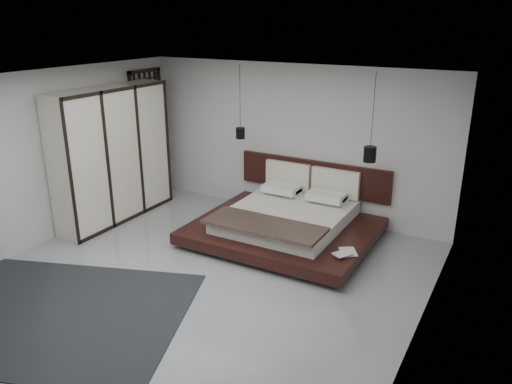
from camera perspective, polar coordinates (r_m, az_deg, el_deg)
The scene contains 13 objects.
floor at distance 7.35m, azimuth -6.37°, elevation -9.76°, with size 6.00×6.00×0.00m, color #97999F.
ceiling at distance 6.47m, azimuth -7.31°, elevation 12.43°, with size 6.00×6.00×0.00m, color white.
wall_back at distance 9.28m, azimuth 4.10°, elevation 5.84°, with size 6.00×6.00×0.00m, color beige.
wall_left at distance 8.83m, azimuth -22.86°, elevation 3.64°, with size 6.00×6.00×0.00m, color beige.
wall_right at distance 5.67m, azimuth 18.71°, elevation -4.19°, with size 6.00×6.00×0.00m, color beige.
lattice_screen at distance 10.44m, azimuth -12.15°, elevation 6.43°, with size 0.05×0.90×2.60m, color black.
bed at distance 8.49m, azimuth 3.60°, elevation -3.32°, with size 2.91×2.44×1.10m.
book_lower at distance 7.51m, azimuth 9.62°, elevation -6.81°, with size 0.23×0.31×0.03m, color #99724C.
book_upper at distance 7.48m, azimuth 9.39°, elevation -6.71°, with size 0.19×0.26×0.02m, color #99724C.
pendant_left at distance 9.03m, azimuth -1.80°, elevation 6.79°, with size 0.16×0.16×1.31m.
pendant_right at distance 8.11m, azimuth 12.88°, elevation 4.24°, with size 0.20×0.20×1.41m.
wardrobe at distance 9.39m, azimuth -16.08°, elevation 4.11°, with size 0.58×2.48×2.43m.
rug at distance 7.07m, azimuth -22.88°, elevation -12.58°, with size 3.53×2.52×0.02m, color black.
Camera 1 is at (3.81, -5.17, 3.57)m, focal length 35.00 mm.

